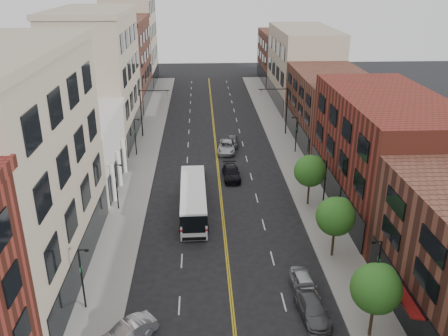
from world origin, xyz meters
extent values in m
cube|color=gray|center=(-10.00, 35.00, 0.07)|extent=(4.00, 110.00, 0.15)
cube|color=gray|center=(10.00, 35.00, 0.07)|extent=(4.00, 110.00, 0.15)
cube|color=tan|center=(-17.00, 13.00, 9.00)|extent=(10.00, 22.00, 18.00)
cube|color=silver|center=(-17.00, 31.00, 4.00)|extent=(10.00, 14.00, 8.00)
cube|color=tan|center=(-17.00, 48.00, 9.00)|extent=(10.00, 20.00, 18.00)
cube|color=brown|center=(-17.00, 68.00, 7.50)|extent=(10.00, 20.00, 15.00)
cube|color=tan|center=(-17.00, 86.00, 10.00)|extent=(10.00, 16.00, 20.00)
cube|color=maroon|center=(17.00, 24.00, 6.00)|extent=(10.00, 22.00, 12.00)
cube|color=brown|center=(17.00, 45.00, 5.00)|extent=(10.00, 20.00, 10.00)
cube|color=tan|center=(17.00, 66.00, 7.00)|extent=(10.00, 22.00, 14.00)
cube|color=brown|center=(17.00, 86.00, 5.50)|extent=(10.00, 18.00, 11.00)
cylinder|color=black|center=(9.30, 4.00, 1.40)|extent=(0.22, 0.22, 2.50)
sphere|color=#1D5B1A|center=(9.30, 4.00, 4.04)|extent=(3.40, 3.40, 3.40)
sphere|color=#1D5B1A|center=(9.80, 4.40, 4.55)|extent=(2.04, 2.04, 2.04)
cylinder|color=black|center=(9.30, 14.00, 1.40)|extent=(0.22, 0.22, 2.50)
sphere|color=#1D5B1A|center=(9.30, 14.00, 4.04)|extent=(3.40, 3.40, 3.40)
sphere|color=#1D5B1A|center=(9.80, 14.40, 4.55)|extent=(2.04, 2.04, 2.04)
cylinder|color=black|center=(9.30, 24.00, 1.40)|extent=(0.22, 0.22, 2.50)
sphere|color=#1D5B1A|center=(9.30, 24.00, 4.04)|extent=(3.40, 3.40, 3.40)
sphere|color=#1D5B1A|center=(9.80, 24.40, 4.55)|extent=(2.04, 2.04, 2.04)
cylinder|color=black|center=(-11.00, 8.00, 2.65)|extent=(0.14, 0.14, 5.00)
cylinder|color=black|center=(-10.65, 8.00, 5.15)|extent=(0.70, 0.10, 0.10)
cube|color=black|center=(-10.40, 8.00, 5.10)|extent=(0.28, 0.14, 0.14)
cube|color=#19592D|center=(-11.00, 8.00, 3.55)|extent=(0.04, 0.55, 0.35)
cylinder|color=black|center=(-11.00, 24.00, 2.65)|extent=(0.14, 0.14, 5.00)
cylinder|color=black|center=(-10.65, 24.00, 5.15)|extent=(0.70, 0.10, 0.10)
cube|color=black|center=(-10.40, 24.00, 5.10)|extent=(0.28, 0.14, 0.14)
cube|color=#19592D|center=(-11.00, 24.00, 3.55)|extent=(0.04, 0.55, 0.35)
cylinder|color=black|center=(-11.00, 40.00, 2.65)|extent=(0.14, 0.14, 5.00)
cylinder|color=black|center=(-10.65, 40.00, 5.15)|extent=(0.70, 0.10, 0.10)
cube|color=black|center=(-10.40, 40.00, 5.10)|extent=(0.28, 0.14, 0.14)
cube|color=#19592D|center=(-11.00, 40.00, 3.55)|extent=(0.04, 0.55, 0.35)
cylinder|color=black|center=(11.00, 8.00, 2.65)|extent=(0.14, 0.14, 5.00)
cylinder|color=black|center=(10.65, 8.00, 5.15)|extent=(0.70, 0.10, 0.10)
cube|color=black|center=(10.40, 8.00, 5.10)|extent=(0.28, 0.14, 0.14)
cube|color=#19592D|center=(11.00, 8.00, 3.55)|extent=(0.04, 0.55, 0.35)
cylinder|color=black|center=(11.00, 24.00, 2.65)|extent=(0.14, 0.14, 5.00)
cylinder|color=black|center=(10.65, 24.00, 5.15)|extent=(0.70, 0.10, 0.10)
cube|color=black|center=(10.40, 24.00, 5.10)|extent=(0.28, 0.14, 0.14)
cube|color=#19592D|center=(11.00, 24.00, 3.55)|extent=(0.04, 0.55, 0.35)
cylinder|color=black|center=(11.00, 40.00, 2.65)|extent=(0.14, 0.14, 5.00)
cylinder|color=black|center=(10.65, 40.00, 5.15)|extent=(0.70, 0.10, 0.10)
cube|color=black|center=(10.40, 40.00, 5.10)|extent=(0.28, 0.14, 0.14)
cube|color=#19592D|center=(11.00, 40.00, 3.55)|extent=(0.04, 0.55, 0.35)
cylinder|color=black|center=(-11.00, 48.00, 3.75)|extent=(0.18, 0.18, 7.20)
cylinder|color=black|center=(-8.80, 48.00, 7.15)|extent=(4.40, 0.12, 0.12)
imported|color=black|center=(-7.00, 48.00, 6.75)|extent=(0.15, 0.18, 0.90)
cylinder|color=black|center=(11.00, 48.00, 3.75)|extent=(0.18, 0.18, 7.20)
cylinder|color=black|center=(8.80, 48.00, 7.15)|extent=(4.40, 0.12, 0.12)
imported|color=black|center=(7.00, 48.00, 6.75)|extent=(0.15, 0.18, 0.90)
cube|color=white|center=(-3.02, 22.76, 1.60)|extent=(2.74, 11.71, 2.82)
cube|color=black|center=(-3.02, 22.76, 2.29)|extent=(2.78, 11.75, 1.02)
cube|color=red|center=(-3.02, 22.76, 1.31)|extent=(2.78, 11.75, 0.21)
cube|color=black|center=(-2.92, 16.91, 1.85)|extent=(2.14, 0.10, 1.56)
cylinder|color=black|center=(-4.24, 18.85, 0.47)|extent=(0.29, 0.94, 0.93)
cylinder|color=black|center=(-1.67, 18.89, 0.47)|extent=(0.29, 0.94, 0.93)
cylinder|color=black|center=(-4.38, 26.63, 0.47)|extent=(0.29, 0.94, 0.93)
cylinder|color=black|center=(-1.81, 26.67, 0.47)|extent=(0.29, 0.94, 0.93)
imported|color=silver|center=(-7.36, 4.46, 0.70)|extent=(4.15, 3.90, 1.39)
imported|color=#4E4E53|center=(5.80, 6.26, 0.67)|extent=(2.32, 4.77, 1.34)
imported|color=#B6B7BE|center=(5.81, 9.03, 0.75)|extent=(2.03, 4.48, 1.49)
imported|color=#46464B|center=(-2.77, 31.16, 0.77)|extent=(2.14, 4.81, 1.53)
imported|color=black|center=(1.50, 31.55, 0.71)|extent=(2.17, 4.98, 1.43)
imported|color=#A9ADB1|center=(1.50, 40.88, 0.74)|extent=(3.10, 5.59, 1.48)
imported|color=#515257|center=(2.44, 43.25, 0.69)|extent=(1.89, 4.13, 1.37)
camera|label=1|loc=(-2.09, -21.31, 23.52)|focal=38.00mm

